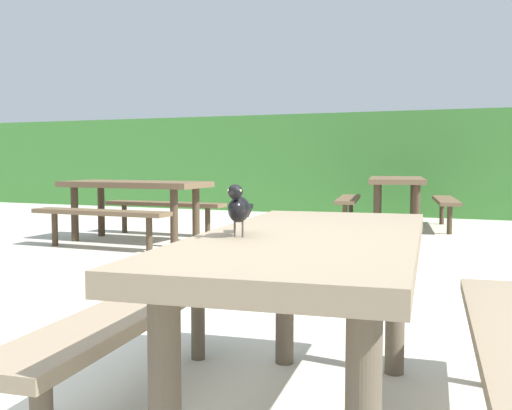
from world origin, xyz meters
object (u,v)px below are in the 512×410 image
object	(u,v)px
picnic_table_mid_left	(135,196)
picnic_table_mid_right	(396,190)
bird_grackle	(238,207)
picnic_table_foreground	(311,283)

from	to	relation	value
picnic_table_mid_left	picnic_table_mid_right	world-z (taller)	same
picnic_table_mid_left	bird_grackle	bearing A→B (deg)	-52.22
picnic_table_foreground	picnic_table_mid_left	size ratio (longest dim) A/B	1.05
picnic_table_foreground	picnic_table_mid_left	bearing A→B (deg)	130.75
bird_grackle	picnic_table_mid_left	xyz separation A→B (m)	(-3.41, 4.39, -0.29)
bird_grackle	picnic_table_mid_right	distance (m)	7.19
picnic_table_mid_left	picnic_table_mid_right	bearing A→B (deg)	45.64
picnic_table_foreground	picnic_table_mid_right	xyz separation A→B (m)	(-0.91, 6.93, 0.00)
bird_grackle	picnic_table_mid_left	world-z (taller)	bird_grackle
picnic_table_mid_right	picnic_table_foreground	bearing A→B (deg)	-82.55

